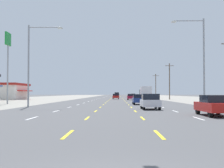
{
  "coord_description": "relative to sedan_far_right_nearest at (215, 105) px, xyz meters",
  "views": [
    {
      "loc": [
        0.14,
        -4.59,
        1.58
      ],
      "look_at": [
        -0.96,
        61.14,
        3.62
      ],
      "focal_mm": 48.35,
      "sensor_mm": 36.0,
      "label": 1
    }
  ],
  "objects": [
    {
      "name": "ground_plane",
      "position": [
        -7.02,
        49.25,
        -0.76
      ],
      "size": [
        572.0,
        572.0,
        0.0
      ],
      "primitive_type": "plane",
      "color": "#4C4C4F"
    },
    {
      "name": "lot_apron_left",
      "position": [
        -31.77,
        49.25,
        -0.75
      ],
      "size": [
        28.0,
        440.0,
        0.01
      ],
      "primitive_type": "cube",
      "color": "gray",
      "rests_on": "ground"
    },
    {
      "name": "lot_apron_right",
      "position": [
        17.73,
        49.25,
        -0.75
      ],
      "size": [
        28.0,
        440.0,
        0.01
      ],
      "primitive_type": "cube",
      "color": "gray",
      "rests_on": "ground"
    },
    {
      "name": "lane_markings",
      "position": [
        -7.02,
        87.75,
        -0.75
      ],
      "size": [
        10.64,
        227.6,
        0.01
      ],
      "color": "white",
      "rests_on": "ground"
    },
    {
      "name": "sedan_far_right_nearest",
      "position": [
        0.0,
        0.0,
        0.0
      ],
      "size": [
        1.8,
        4.5,
        1.46
      ],
      "color": "red",
      "rests_on": "ground"
    },
    {
      "name": "hatchback_inner_right_near",
      "position": [
        -3.61,
        8.45,
        0.03
      ],
      "size": [
        1.72,
        3.9,
        1.54
      ],
      "color": "silver",
      "rests_on": "ground"
    },
    {
      "name": "sedan_inner_right_mid",
      "position": [
        -3.76,
        21.31,
        0.0
      ],
      "size": [
        1.8,
        4.5,
        1.46
      ],
      "color": "navy",
      "rests_on": "ground"
    },
    {
      "name": "sedan_inner_right_midfar",
      "position": [
        -3.53,
        51.19,
        0.0
      ],
      "size": [
        1.8,
        4.5,
        1.46
      ],
      "color": "maroon",
      "rests_on": "ground"
    },
    {
      "name": "box_truck_far_right_far",
      "position": [
        0.04,
        51.99,
        1.08
      ],
      "size": [
        2.4,
        7.2,
        3.23
      ],
      "color": "black",
      "rests_on": "ground"
    },
    {
      "name": "sedan_center_turn_farther",
      "position": [
        -7.2,
        61.67,
        0.0
      ],
      "size": [
        1.8,
        4.5,
        1.46
      ],
      "color": "red",
      "rests_on": "ground"
    },
    {
      "name": "suv_center_turn_farthest",
      "position": [
        -6.97,
        107.39,
        0.27
      ],
      "size": [
        1.98,
        4.9,
        1.98
      ],
      "color": "black",
      "rests_on": "ground"
    },
    {
      "name": "sedan_far_right_distant_a",
      "position": [
        0.14,
        110.14,
        0.0
      ],
      "size": [
        1.8,
        4.5,
        1.46
      ],
      "color": "red",
      "rests_on": "ground"
    },
    {
      "name": "storefront_left_row_2",
      "position": [
        -36.78,
        55.87,
        1.35
      ],
      "size": [
        12.83,
        12.71,
        4.15
      ],
      "color": "silver",
      "rests_on": "ground"
    },
    {
      "name": "pole_sign_left_row_1",
      "position": [
        -23.39,
        23.76,
        7.39
      ],
      "size": [
        0.24,
        2.04,
        10.79
      ],
      "color": "gray",
      "rests_on": "ground"
    },
    {
      "name": "streetlight_left_row_0",
      "position": [
        -16.76,
        13.37,
        4.77
      ],
      "size": [
        4.04,
        0.26,
        9.53
      ],
      "color": "gray",
      "rests_on": "ground"
    },
    {
      "name": "streetlight_right_row_0",
      "position": [
        2.78,
        13.37,
        5.09
      ],
      "size": [
        3.8,
        0.26,
        10.22
      ],
      "color": "gray",
      "rests_on": "ground"
    },
    {
      "name": "utility_pole_right_row_1",
      "position": [
        6.54,
        55.79,
        4.06
      ],
      "size": [
        2.2,
        0.26,
        9.25
      ],
      "color": "brown",
      "rests_on": "ground"
    },
    {
      "name": "utility_pole_right_row_2",
      "position": [
        6.47,
        82.6,
        3.57
      ],
      "size": [
        2.2,
        0.26,
        8.26
      ],
      "color": "brown",
      "rests_on": "ground"
    }
  ]
}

